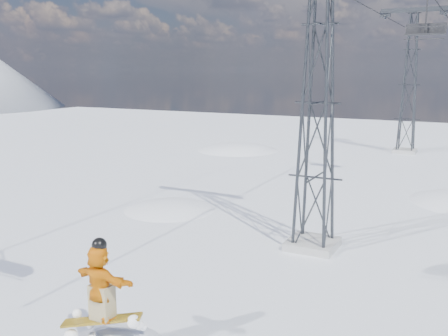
% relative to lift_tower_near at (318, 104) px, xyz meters
% --- Properties ---
extents(snow_terrain, '(39.00, 37.00, 22.00)m').
position_rel_lift_tower_near_xyz_m(snow_terrain, '(-5.57, 13.24, -15.06)').
color(snow_terrain, white).
rests_on(snow_terrain, ground).
extents(lift_tower_near, '(5.20, 1.80, 11.43)m').
position_rel_lift_tower_near_xyz_m(lift_tower_near, '(0.00, 0.00, 0.00)').
color(lift_tower_near, '#999999').
rests_on(lift_tower_near, ground).
extents(lift_tower_far, '(5.20, 1.80, 11.43)m').
position_rel_lift_tower_near_xyz_m(lift_tower_far, '(0.00, 25.00, 0.00)').
color(lift_tower_far, '#999999').
rests_on(lift_tower_far, ground).
extents(lift_chair_mid, '(2.08, 0.60, 2.58)m').
position_rel_lift_tower_near_xyz_m(lift_chair_mid, '(2.20, 12.24, 3.32)').
color(lift_chair_mid, black).
rests_on(lift_chair_mid, ground).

